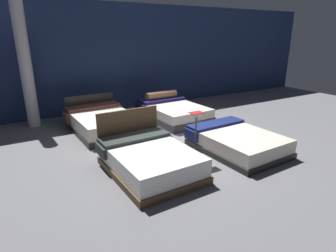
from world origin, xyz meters
TOP-DOWN VIEW (x-y plane):
  - ground_plane at (0.00, 0.00)m, footprint 18.00×18.00m
  - showroom_back_wall at (0.00, 3.59)m, footprint 18.00×0.06m
  - bed_0 at (-1.05, -1.20)m, footprint 1.55×1.99m
  - bed_1 at (1.11, -1.29)m, footprint 1.61×2.05m
  - bed_2 at (-1.07, 1.57)m, footprint 1.68×2.23m
  - bed_3 at (1.11, 1.48)m, footprint 1.66×2.19m
  - price_sign at (0.00, -1.24)m, footprint 0.28×0.24m
  - support_pillar at (-2.65, 3.00)m, footprint 0.33×0.33m

SIDE VIEW (x-z plane):
  - ground_plane at x=0.00m, z-range -0.02..0.00m
  - bed_1 at x=1.11m, z-range -0.02..0.45m
  - bed_2 at x=-1.07m, z-range -0.16..0.66m
  - bed_0 at x=-1.05m, z-range -0.26..0.77m
  - bed_3 at x=1.11m, z-range -0.13..0.65m
  - price_sign at x=0.00m, z-range -0.12..0.92m
  - showroom_back_wall at x=0.00m, z-range 0.00..3.50m
  - support_pillar at x=-2.65m, z-range 0.00..3.50m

